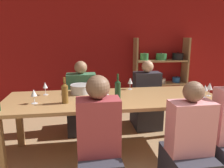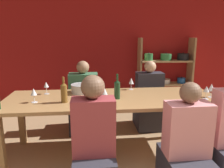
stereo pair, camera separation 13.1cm
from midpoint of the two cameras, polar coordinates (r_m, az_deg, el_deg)
wall_back_red at (r=4.63m, az=0.58°, el=10.45°), size 8.80×0.06×2.70m
shelf_unit at (r=4.78m, az=14.32°, el=1.06°), size 1.14×0.30×1.47m
dining_table at (r=2.78m, az=1.56°, el=-5.10°), size 2.68×0.93×0.77m
mixing_bowl at (r=2.98m, az=-6.80°, el=-1.10°), size 0.28×0.28×0.12m
wine_bottle_green at (r=2.67m, az=2.76°, el=-1.28°), size 0.07×0.07×0.31m
wine_bottle_dark at (r=2.57m, az=-11.02°, el=-2.09°), size 0.07×0.07×0.30m
wine_glass_red_a at (r=2.58m, az=-0.55°, el=-2.04°), size 0.08×0.08×0.17m
wine_glass_white_a at (r=2.99m, az=-15.62°, el=-0.30°), size 0.07×0.07×0.17m
wine_glass_white_b at (r=2.92m, az=24.64°, el=-1.34°), size 0.07×0.07×0.16m
wine_glass_empty_a at (r=3.13m, az=6.25°, el=0.73°), size 0.07×0.07×0.17m
wine_glass_red_b at (r=2.75m, az=-4.64°, el=-1.15°), size 0.07×0.07×0.17m
wine_glass_empty_b at (r=2.66m, az=-18.46°, el=-2.08°), size 0.07×0.07×0.17m
wine_glass_white_c at (r=3.03m, az=25.67°, el=-0.88°), size 0.08×0.08×0.17m
person_far_a at (r=3.59m, az=-6.30°, el=-5.69°), size 0.46×0.57×1.14m
person_near_b at (r=2.13m, az=-2.83°, el=-18.26°), size 0.38×0.48×1.21m
person_far_b at (r=3.75m, az=10.54°, el=-5.09°), size 0.43×0.54×1.13m
person_near_c at (r=2.34m, az=20.17°, el=-17.18°), size 0.41×0.51×1.13m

